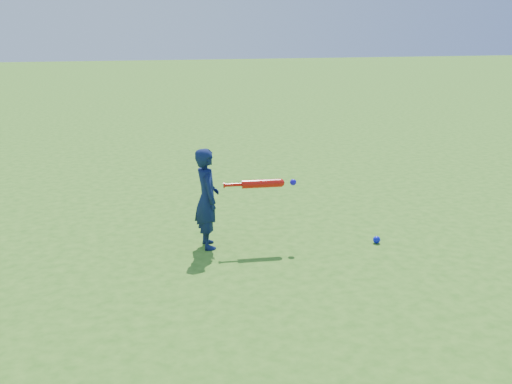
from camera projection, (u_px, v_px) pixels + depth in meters
ground at (181, 247)px, 5.85m from camera, size 80.00×80.00×0.00m
child at (207, 199)px, 5.72m from camera, size 0.25×0.38×1.03m
ground_ball_blue at (377, 240)px, 5.94m from camera, size 0.08×0.08×0.08m
bat_swing at (265, 183)px, 5.73m from camera, size 0.74×0.15×0.08m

